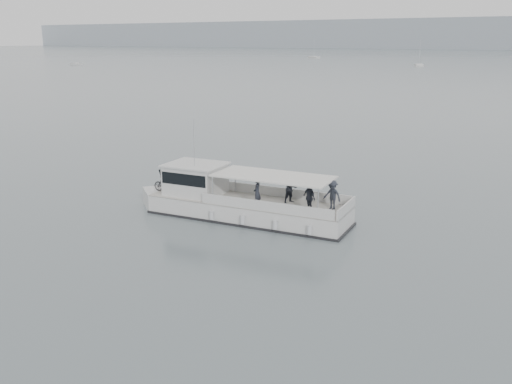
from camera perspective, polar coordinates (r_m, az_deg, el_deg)
The scene contains 2 objects.
ground at distance 29.03m, azimuth -3.58°, elevation -4.34°, with size 1400.00×1400.00×0.00m, color slate.
tour_boat at distance 31.84m, azimuth -2.57°, elevation -0.89°, with size 12.90×4.59×5.37m.
Camera 1 is at (16.48, -21.86, 9.64)m, focal length 40.00 mm.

